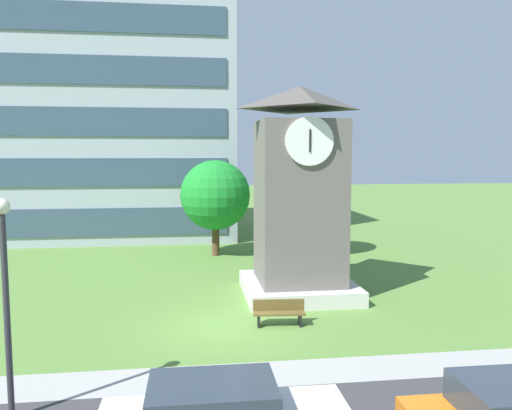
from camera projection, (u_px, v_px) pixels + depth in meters
name	position (u px, v px, depth m)	size (l,w,h in m)	color
ground_plane	(225.00, 326.00, 17.43)	(160.00, 160.00, 0.00)	#567F38
kerb_strip	(236.00, 376.00, 13.53)	(120.00, 1.60, 0.01)	#9E9E99
office_building	(117.00, 105.00, 37.62)	(16.91, 12.37, 19.20)	#9EA8B2
clock_tower	(299.00, 205.00, 21.01)	(4.58, 4.58, 8.73)	#605B56
park_bench	(279.00, 312.00, 17.50)	(1.83, 0.63, 0.88)	brown
street_lamp	(5.00, 281.00, 11.04)	(0.36, 0.36, 5.00)	#333338
tree_streetside	(306.00, 191.00, 29.56)	(4.07, 4.07, 5.87)	#513823
tree_by_building	(215.00, 195.00, 29.36)	(4.09, 4.09, 5.62)	#513823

